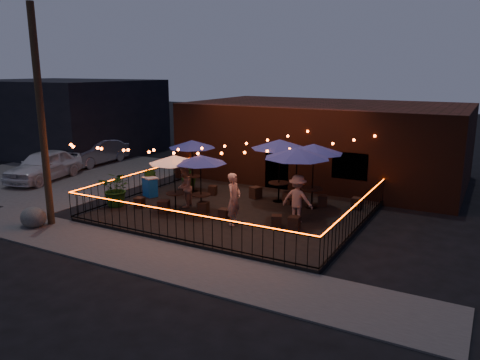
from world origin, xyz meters
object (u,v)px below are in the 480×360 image
object	(u,v)px
cafe_table_5	(314,149)
cafe_table_4	(297,154)
cafe_table_3	(280,145)
boulder	(33,218)
cafe_table_2	(200,160)
cooler	(150,187)
cafe_table_1	(192,145)
cafe_table_0	(174,160)
utility_pole	(41,119)

from	to	relation	value
cafe_table_5	cafe_table_4	bearing A→B (deg)	-91.21
cafe_table_3	boulder	distance (m)	10.06
cafe_table_2	cafe_table_5	size ratio (longest dim) A/B	0.97
cafe_table_3	boulder	size ratio (longest dim) A/B	3.16
cafe_table_3	cafe_table_4	distance (m)	2.43
cafe_table_4	cooler	world-z (taller)	cafe_table_4
cafe_table_1	boulder	world-z (taller)	cafe_table_1
cafe_table_2	cafe_table_5	xyz separation A→B (m)	(3.68, 2.71, 0.31)
cafe_table_5	cooler	distance (m)	7.49
cafe_table_0	boulder	bearing A→B (deg)	-131.85
cafe_table_1	cafe_table_2	size ratio (longest dim) A/B	1.04
cafe_table_4	cafe_table_5	xyz separation A→B (m)	(0.04, 1.69, -0.08)
boulder	cafe_table_0	bearing A→B (deg)	48.15
cafe_table_0	cooler	bearing A→B (deg)	153.77
cafe_table_1	cafe_table_4	bearing A→B (deg)	-14.46
utility_pole	cafe_table_5	xyz separation A→B (m)	(8.00, 6.43, -1.41)
cafe_table_4	cafe_table_2	bearing A→B (deg)	-164.41
cafe_table_1	boulder	xyz separation A→B (m)	(-2.53, -6.74, -1.99)
cafe_table_2	cooler	xyz separation A→B (m)	(-3.30, 0.84, -1.67)
cafe_table_4	cafe_table_5	bearing A→B (deg)	88.79
cafe_table_4	cafe_table_5	distance (m)	1.70
cafe_table_0	cooler	world-z (taller)	cafe_table_0
boulder	utility_pole	bearing A→B (deg)	57.63
cafe_table_2	boulder	xyz separation A→B (m)	(-4.65, -4.24, -1.90)
cafe_table_5	cooler	size ratio (longest dim) A/B	3.19
cafe_table_1	cafe_table_3	bearing A→B (deg)	5.17
cafe_table_0	cafe_table_2	distance (m)	1.12
cafe_table_1	cafe_table_0	bearing A→B (deg)	-69.33
cafe_table_0	cafe_table_1	world-z (taller)	cafe_table_1
cooler	cafe_table_5	bearing A→B (deg)	37.23
cafe_table_1	cafe_table_5	xyz separation A→B (m)	(5.80, 0.21, 0.22)
utility_pole	cafe_table_5	bearing A→B (deg)	38.81
cafe_table_2	cafe_table_0	bearing A→B (deg)	-166.76
cafe_table_3	cafe_table_5	world-z (taller)	cafe_table_3
cooler	boulder	xyz separation A→B (m)	(-1.35, -5.08, -0.23)
cafe_table_1	cafe_table_5	distance (m)	5.81
cafe_table_5	cooler	bearing A→B (deg)	-165.00
cafe_table_2	cafe_table_4	world-z (taller)	cafe_table_4
cafe_table_0	cafe_table_3	size ratio (longest dim) A/B	0.86
utility_pole	cooler	world-z (taller)	utility_pole
cafe_table_5	boulder	world-z (taller)	cafe_table_5
cafe_table_1	cooler	size ratio (longest dim) A/B	3.21
cooler	cafe_table_3	bearing A→B (deg)	42.98
cafe_table_3	cafe_table_5	distance (m)	1.59
utility_pole	cafe_table_0	size ratio (longest dim) A/B	3.06
cafe_table_3	cafe_table_4	xyz separation A→B (m)	(1.55, -1.87, 0.04)
utility_pole	cooler	distance (m)	5.78
cafe_table_2	cafe_table_5	world-z (taller)	cafe_table_5
cafe_table_0	boulder	size ratio (longest dim) A/B	2.73
cafe_table_0	cafe_table_2	xyz separation A→B (m)	(1.08, 0.26, 0.06)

